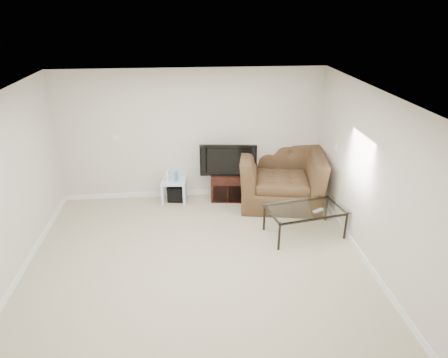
{
  "coord_description": "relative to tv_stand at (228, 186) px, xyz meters",
  "views": [
    {
      "loc": [
        -0.05,
        -4.75,
        3.56
      ],
      "look_at": [
        0.5,
        1.2,
        0.9
      ],
      "focal_mm": 32.0,
      "sensor_mm": 36.0,
      "label": 1
    }
  ],
  "objects": [
    {
      "name": "subwoofer",
      "position": [
        -1.02,
        0.02,
        -0.12
      ],
      "size": [
        0.33,
        0.33,
        0.29
      ],
      "primitive_type": "cube",
      "rotation": [
        0.0,
        0.0,
        -0.14
      ],
      "color": "black",
      "rests_on": "floor"
    },
    {
      "name": "game_case",
      "position": [
        -1.0,
        -0.02,
        0.25
      ],
      "size": [
        0.07,
        0.13,
        0.17
      ],
      "primitive_type": "cube",
      "rotation": [
        0.0,
        0.0,
        -0.16
      ],
      "color": "#337FCC",
      "rests_on": "side_table"
    },
    {
      "name": "television",
      "position": [
        -0.0,
        -0.03,
        0.58
      ],
      "size": [
        1.01,
        0.31,
        0.61
      ],
      "primitive_type": "imported",
      "rotation": [
        0.0,
        0.0,
        -0.11
      ],
      "color": "black",
      "rests_on": "tv_stand"
    },
    {
      "name": "plate_back",
      "position": [
        -2.08,
        0.21,
        0.98
      ],
      "size": [
        0.12,
        0.02,
        0.12
      ],
      "primitive_type": "cube",
      "color": "white",
      "rests_on": "wall_back"
    },
    {
      "name": "side_table",
      "position": [
        -1.05,
        0.0,
        -0.05
      ],
      "size": [
        0.49,
        0.49,
        0.44
      ],
      "primitive_type": null,
      "rotation": [
        0.0,
        0.0,
        -0.08
      ],
      "color": "silver",
      "rests_on": "floor"
    },
    {
      "name": "plate_right_switch",
      "position": [
        1.81,
        -0.68,
        0.98
      ],
      "size": [
        0.02,
        0.09,
        0.13
      ],
      "primitive_type": "cube",
      "color": "white",
      "rests_on": "wall_right"
    },
    {
      "name": "floor",
      "position": [
        -0.68,
        -2.28,
        -0.27
      ],
      "size": [
        5.0,
        5.0,
        0.0
      ],
      "primitive_type": "plane",
      "color": "tan",
      "rests_on": "ground"
    },
    {
      "name": "recliner",
      "position": [
        0.99,
        -0.23,
        0.4
      ],
      "size": [
        1.7,
        1.27,
        1.35
      ],
      "primitive_type": "imported",
      "rotation": [
        0.0,
        0.0,
        -0.18
      ],
      "color": "#533723",
      "rests_on": "floor"
    },
    {
      "name": "plate_right_outlet",
      "position": [
        1.81,
        -0.98,
        0.03
      ],
      "size": [
        0.02,
        0.08,
        0.12
      ],
      "primitive_type": "cube",
      "color": "white",
      "rests_on": "wall_right"
    },
    {
      "name": "ceiling",
      "position": [
        -0.68,
        -2.28,
        2.23
      ],
      "size": [
        5.0,
        5.0,
        0.0
      ],
      "primitive_type": "plane",
      "color": "white",
      "rests_on": "ground"
    },
    {
      "name": "wall_right",
      "position": [
        1.82,
        -2.28,
        0.98
      ],
      "size": [
        0.02,
        5.0,
        2.5
      ],
      "primitive_type": "cube",
      "color": "silver",
      "rests_on": "ground"
    },
    {
      "name": "game_console",
      "position": [
        -1.16,
        -0.01,
        0.27
      ],
      "size": [
        0.06,
        0.15,
        0.2
      ],
      "primitive_type": "cube",
      "rotation": [
        0.0,
        0.0,
        -0.1
      ],
      "color": "white",
      "rests_on": "side_table"
    },
    {
      "name": "remote",
      "position": [
        1.29,
        -1.57,
        0.23
      ],
      "size": [
        0.2,
        0.14,
        0.02
      ],
      "primitive_type": "cube",
      "rotation": [
        0.0,
        0.0,
        0.48
      ],
      "color": "#B2B2B7",
      "rests_on": "coffee_table"
    },
    {
      "name": "coffee_table",
      "position": [
        1.12,
        -1.44,
        -0.03
      ],
      "size": [
        1.37,
        0.94,
        0.49
      ],
      "primitive_type": null,
      "rotation": [
        0.0,
        0.0,
        0.19
      ],
      "color": "black",
      "rests_on": "floor"
    },
    {
      "name": "wall_back",
      "position": [
        -0.68,
        0.22,
        0.98
      ],
      "size": [
        5.0,
        0.02,
        2.5
      ],
      "primitive_type": "cube",
      "color": "silver",
      "rests_on": "ground"
    },
    {
      "name": "tv_stand",
      "position": [
        0.0,
        0.0,
        0.0
      ],
      "size": [
        0.71,
        0.53,
        0.54
      ],
      "primitive_type": null,
      "rotation": [
        0.0,
        0.0,
        -0.13
      ],
      "color": "black",
      "rests_on": "floor"
    },
    {
      "name": "dvd_player",
      "position": [
        -0.0,
        -0.04,
        0.18
      ],
      "size": [
        0.38,
        0.29,
        0.05
      ],
      "primitive_type": "cube",
      "rotation": [
        0.0,
        0.0,
        -0.13
      ],
      "color": "black",
      "rests_on": "tv_stand"
    }
  ]
}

